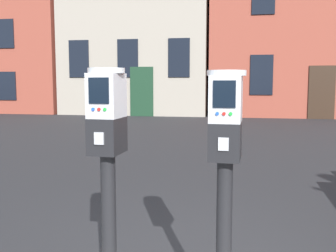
% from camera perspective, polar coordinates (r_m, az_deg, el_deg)
% --- Properties ---
extents(parking_meter_near_kerb, '(0.22, 0.26, 1.42)m').
position_cam_1_polar(parking_meter_near_kerb, '(2.41, -8.58, -2.40)').
color(parking_meter_near_kerb, black).
rests_on(parking_meter_near_kerb, sidewalk_slab).
extents(parking_meter_twin_adjacent, '(0.22, 0.26, 1.40)m').
position_cam_1_polar(parking_meter_twin_adjacent, '(2.28, 8.12, -3.17)').
color(parking_meter_twin_adjacent, black).
rests_on(parking_meter_twin_adjacent, sidewalk_slab).
extents(townhouse_grey_stucco, '(8.50, 5.26, 9.52)m').
position_cam_1_polar(townhouse_grey_stucco, '(19.75, 19.41, 15.54)').
color(townhouse_grey_stucco, brown).
rests_on(townhouse_grey_stucco, ground_plane).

